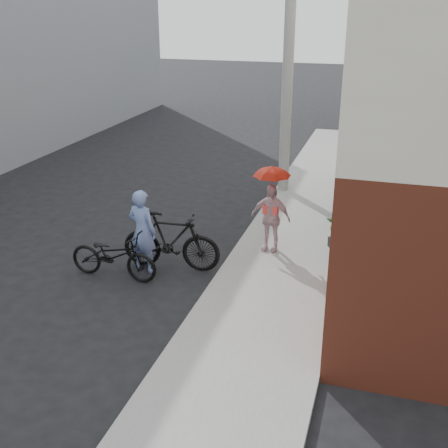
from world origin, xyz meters
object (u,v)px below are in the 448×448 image
at_px(bike_right, 171,241).
at_px(kimono_woman, 270,218).
at_px(planter, 339,244).
at_px(officer, 142,231).
at_px(utility_pole, 288,62).
at_px(bike_left, 113,255).

xyz_separation_m(bike_right, kimono_woman, (1.72, 1.19, 0.24)).
bearing_deg(planter, officer, -152.05).
bearing_deg(utility_pole, bike_left, -109.71).
relative_size(bike_right, planter, 5.12).
xyz_separation_m(utility_pole, kimono_woman, (0.51, -4.04, -2.67)).
height_order(kimono_woman, planter, kimono_woman).
relative_size(bike_left, bike_right, 0.90).
bearing_deg(planter, kimono_woman, -161.66).
bearing_deg(bike_left, planter, -58.27).
distance_m(bike_right, planter, 3.54).
bearing_deg(kimono_woman, bike_right, -139.51).
relative_size(bike_left, planter, 4.61).
height_order(utility_pole, bike_left, utility_pole).
distance_m(utility_pole, kimono_woman, 4.87).
relative_size(utility_pole, bike_left, 3.94).
bearing_deg(bike_right, officer, 113.90).
relative_size(utility_pole, bike_right, 3.55).
height_order(bike_right, kimono_woman, kimono_woman).
bearing_deg(bike_right, bike_left, 123.04).
height_order(utility_pole, officer, utility_pole).
bearing_deg(planter, utility_pole, 117.96).
relative_size(utility_pole, officer, 4.17).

